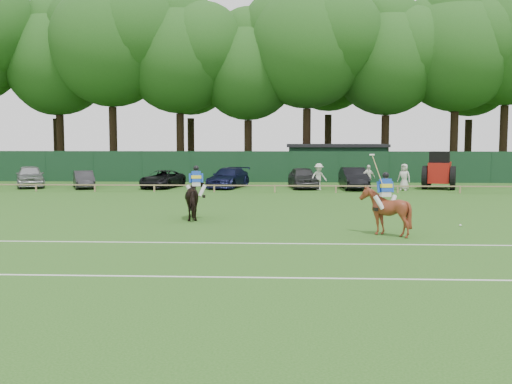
# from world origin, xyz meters

# --- Properties ---
(ground) EXTENTS (160.00, 160.00, 0.00)m
(ground) POSITION_xyz_m (0.00, 0.00, 0.00)
(ground) COLOR #1E4C14
(ground) RESTS_ON ground
(horse_dark) EXTENTS (1.47, 2.37, 1.86)m
(horse_dark) POSITION_xyz_m (-2.23, 4.93, 0.93)
(horse_dark) COLOR black
(horse_dark) RESTS_ON ground
(horse_chestnut) EXTENTS (1.78, 1.92, 1.82)m
(horse_chestnut) POSITION_xyz_m (5.37, 0.94, 0.91)
(horse_chestnut) COLOR maroon
(horse_chestnut) RESTS_ON ground
(sedan_silver) EXTENTS (3.69, 5.05, 1.60)m
(sedan_silver) POSITION_xyz_m (-16.89, 21.46, 0.80)
(sedan_silver) COLOR #A2A4A8
(sedan_silver) RESTS_ON ground
(sedan_grey) EXTENTS (2.67, 3.95, 1.23)m
(sedan_grey) POSITION_xyz_m (-12.69, 20.76, 0.62)
(sedan_grey) COLOR #2B2A2D
(sedan_grey) RESTS_ON ground
(suv_black) EXTENTS (2.94, 4.81, 1.25)m
(suv_black) POSITION_xyz_m (-7.12, 21.24, 0.62)
(suv_black) COLOR black
(suv_black) RESTS_ON ground
(sedan_navy) EXTENTS (3.19, 5.27, 1.43)m
(sedan_navy) POSITION_xyz_m (-2.41, 21.61, 0.71)
(sedan_navy) COLOR #101434
(sedan_navy) RESTS_ON ground
(hatch_grey) EXTENTS (2.32, 4.63, 1.52)m
(hatch_grey) POSITION_xyz_m (2.94, 21.50, 0.76)
(hatch_grey) COLOR #323234
(hatch_grey) RESTS_ON ground
(estate_black) EXTENTS (1.79, 4.62, 1.50)m
(estate_black) POSITION_xyz_m (6.48, 20.90, 0.75)
(estate_black) COLOR black
(estate_black) RESTS_ON ground
(spectator_left) EXTENTS (1.36, 1.11, 1.83)m
(spectator_left) POSITION_xyz_m (3.98, 19.98, 0.91)
(spectator_left) COLOR beige
(spectator_left) RESTS_ON ground
(spectator_mid) EXTENTS (1.09, 0.72, 1.73)m
(spectator_mid) POSITION_xyz_m (7.38, 20.23, 0.86)
(spectator_mid) COLOR white
(spectator_mid) RESTS_ON ground
(spectator_right) EXTENTS (1.06, 0.96, 1.81)m
(spectator_right) POSITION_xyz_m (9.80, 20.05, 0.91)
(spectator_right) COLOR beige
(spectator_right) RESTS_ON ground
(rider_dark) EXTENTS (0.93, 0.47, 1.41)m
(rider_dark) POSITION_xyz_m (-2.23, 4.92, 1.73)
(rider_dark) COLOR silver
(rider_dark) RESTS_ON ground
(rider_chestnut) EXTENTS (0.97, 0.52, 2.05)m
(rider_chestnut) POSITION_xyz_m (5.37, 0.93, 1.71)
(rider_chestnut) COLOR silver
(rider_chestnut) RESTS_ON ground
(polo_ball) EXTENTS (0.09, 0.09, 0.09)m
(polo_ball) POSITION_xyz_m (8.81, 3.32, 0.04)
(polo_ball) COLOR silver
(polo_ball) RESTS_ON ground
(pitch_lines) EXTENTS (60.00, 5.10, 0.01)m
(pitch_lines) POSITION_xyz_m (0.00, -3.50, 0.01)
(pitch_lines) COLOR silver
(pitch_lines) RESTS_ON ground
(pitch_rail) EXTENTS (62.10, 0.10, 0.50)m
(pitch_rail) POSITION_xyz_m (0.00, 18.00, 0.45)
(pitch_rail) COLOR #997F5B
(pitch_rail) RESTS_ON ground
(perimeter_fence) EXTENTS (92.08, 0.08, 2.50)m
(perimeter_fence) POSITION_xyz_m (0.00, 27.00, 1.25)
(perimeter_fence) COLOR #14351E
(perimeter_fence) RESTS_ON ground
(utility_shed) EXTENTS (8.40, 4.40, 3.04)m
(utility_shed) POSITION_xyz_m (6.00, 30.00, 1.54)
(utility_shed) COLOR #14331E
(utility_shed) RESTS_ON ground
(tree_row) EXTENTS (96.00, 12.00, 21.00)m
(tree_row) POSITION_xyz_m (2.00, 35.00, 0.00)
(tree_row) COLOR #26561C
(tree_row) RESTS_ON ground
(tractor) EXTENTS (2.94, 3.61, 2.63)m
(tractor) POSITION_xyz_m (12.51, 21.34, 1.24)
(tractor) COLOR #9F150E
(tractor) RESTS_ON ground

